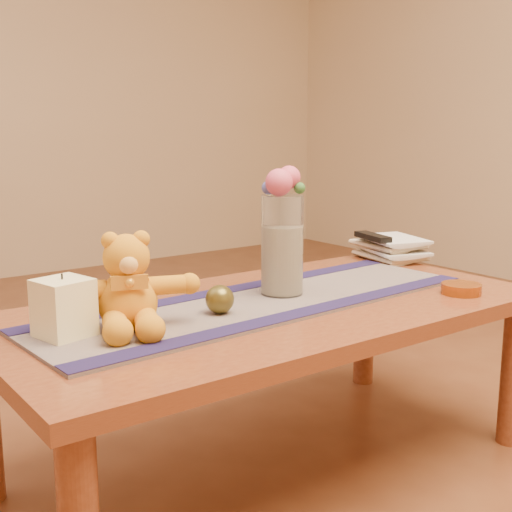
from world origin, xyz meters
TOP-DOWN VIEW (x-y plane):
  - floor at (0.00, 0.00)m, footprint 5.50×5.50m
  - coffee_table_top at (0.00, 0.00)m, footprint 1.40×0.70m
  - table_leg_br at (0.64, 0.29)m, footprint 0.07×0.07m
  - persian_runner at (-0.02, 0.02)m, footprint 1.22×0.42m
  - runner_border_near at (-0.01, -0.13)m, footprint 1.20×0.13m
  - runner_border_far at (-0.03, 0.16)m, footprint 1.20×0.13m
  - teddy_bear at (-0.39, 0.01)m, footprint 0.36×0.33m
  - pillar_candle at (-0.53, 0.04)m, footprint 0.12×0.12m
  - candle_wick at (-0.53, 0.04)m, footprint 0.00×0.00m
  - glass_vase at (0.07, 0.05)m, footprint 0.11×0.11m
  - potpourri_fill at (0.07, 0.05)m, footprint 0.09×0.09m
  - rose_left at (0.05, 0.04)m, footprint 0.07×0.07m
  - rose_right at (0.09, 0.05)m, footprint 0.06×0.06m
  - blue_flower_back at (0.08, 0.08)m, footprint 0.04×0.04m
  - blue_flower_side at (0.04, 0.07)m, footprint 0.04×0.04m
  - leaf_sprig at (0.11, 0.03)m, footprint 0.03×0.03m
  - bronze_ball at (-0.17, -0.02)m, footprint 0.07×0.07m
  - book_bottom at (0.60, 0.23)m, footprint 0.20×0.25m
  - book_lower at (0.60, 0.23)m, footprint 0.23×0.26m
  - book_upper at (0.59, 0.24)m, footprint 0.19×0.24m
  - book_top at (0.60, 0.23)m, footprint 0.22×0.26m
  - tv_remote at (0.60, 0.22)m, footprint 0.08×0.17m
  - amber_dish at (0.47, -0.22)m, footprint 0.14×0.14m

SIDE VIEW (x-z plane):
  - floor at x=0.00m, z-range 0.00..0.00m
  - table_leg_br at x=0.64m, z-range 0.00..0.41m
  - coffee_table_top at x=0.00m, z-range 0.41..0.45m
  - persian_runner at x=-0.02m, z-range 0.45..0.46m
  - runner_border_near at x=-0.01m, z-range 0.46..0.46m
  - runner_border_far at x=-0.03m, z-range 0.46..0.46m
  - book_bottom at x=0.60m, z-range 0.45..0.47m
  - amber_dish at x=0.47m, z-range 0.45..0.48m
  - book_lower at x=0.60m, z-range 0.47..0.49m
  - bronze_ball at x=-0.17m, z-range 0.46..0.53m
  - book_upper at x=0.59m, z-range 0.49..0.51m
  - book_top at x=0.60m, z-range 0.51..0.53m
  - pillar_candle at x=-0.53m, z-range 0.46..0.58m
  - tv_remote at x=0.60m, z-range 0.53..0.54m
  - potpourri_fill at x=0.07m, z-range 0.46..0.64m
  - teddy_bear at x=-0.39m, z-range 0.46..0.66m
  - candle_wick at x=-0.53m, z-range 0.58..0.59m
  - glass_vase at x=0.07m, z-range 0.46..0.72m
  - leaf_sprig at x=0.11m, z-range 0.72..0.75m
  - blue_flower_side at x=0.04m, z-range 0.72..0.76m
  - blue_flower_back at x=0.08m, z-range 0.72..0.77m
  - rose_left at x=0.05m, z-range 0.72..0.79m
  - rose_right at x=0.09m, z-range 0.73..0.79m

